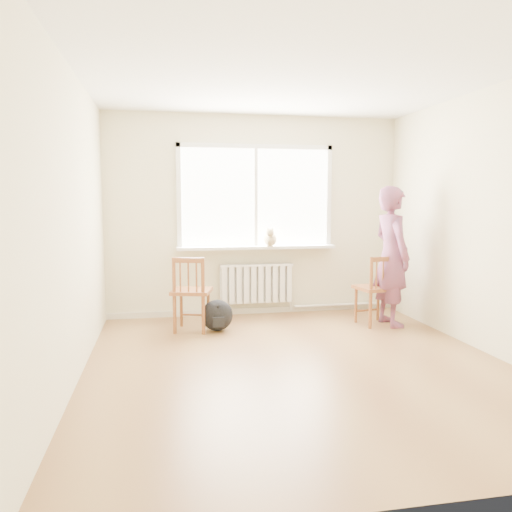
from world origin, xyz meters
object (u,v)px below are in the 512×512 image
person (392,256)px  backpack (217,315)px  chair_left (191,294)px  chair_right (377,290)px  cat (270,238)px

person → backpack: bearing=83.0°
chair_left → chair_right: 2.31m
chair_right → backpack: size_ratio=2.33×
person → backpack: person is taller
person → backpack: (-2.18, 0.10, -0.68)m
chair_left → backpack: bearing=-171.2°
chair_right → cat: 1.55m
chair_right → person: size_ratio=0.51×
backpack → person: bearing=-2.7°
chair_left → person: size_ratio=0.52×
chair_left → person: (2.48, -0.14, 0.41)m
chair_right → backpack: 2.02m
cat → backpack: size_ratio=1.02×
backpack → chair_right: bearing=-2.8°
chair_right → person: (0.18, -0.01, 0.42)m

